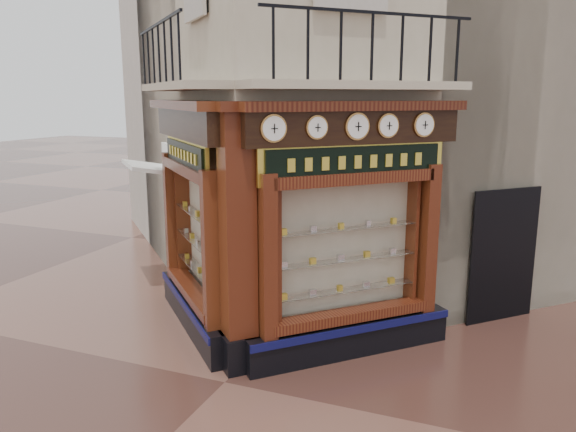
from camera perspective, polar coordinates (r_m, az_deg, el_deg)
The scene contains 16 objects.
ground at distance 8.50m, azimuth -6.45°, elevation -16.44°, with size 80.00×80.00×0.00m, color #462820.
main_building at distance 13.35m, azimuth 6.26°, elevation 20.42°, with size 8.00×8.00×12.00m, color #C1B197.
neighbour_left at distance 16.42m, azimuth -0.07°, elevation 17.15°, with size 8.00×8.00×11.00m, color beige.
neighbour_right at distance 15.29m, azimuth 18.24°, elevation 16.95°, with size 8.00×8.00×11.00m, color beige.
shopfront_left at distance 9.76m, azimuth -9.68°, elevation -0.34°, with size 2.86×2.86×3.98m.
shopfront_right at distance 8.66m, azimuth 6.45°, elevation -1.82°, with size 2.86×2.86×3.98m.
corner_pilaster at distance 8.19m, azimuth -5.12°, elevation -2.82°, with size 0.85×0.85×3.98m.
balcony at distance 8.81m, azimuth -2.44°, elevation 13.18°, with size 5.94×2.97×1.03m.
clock_a at distance 7.66m, azimuth -1.48°, elevation 8.89°, with size 0.31×0.31×0.38m.
clock_b at distance 7.93m, azimuth 2.95°, elevation 8.98°, with size 0.27×0.27×0.34m.
clock_c at distance 8.23m, azimuth 7.04°, elevation 9.02°, with size 0.32×0.32×0.40m.
clock_d at distance 8.51m, azimuth 10.13°, elevation 9.02°, with size 0.29×0.29×0.36m.
clock_e at distance 8.87m, azimuth 13.64°, elevation 8.99°, with size 0.30×0.30×0.37m.
awning at distance 12.62m, azimuth -13.27°, elevation -6.96°, with size 1.57×0.94×0.08m, color white, non-canonical shape.
signboard_left at distance 9.57m, azimuth -10.37°, elevation 6.20°, with size 1.92×1.92×0.51m.
signboard_right at distance 8.40m, azimuth 6.89°, elevation 5.52°, with size 2.24×2.24×0.60m.
Camera 1 is at (3.60, -6.55, 4.04)m, focal length 35.00 mm.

